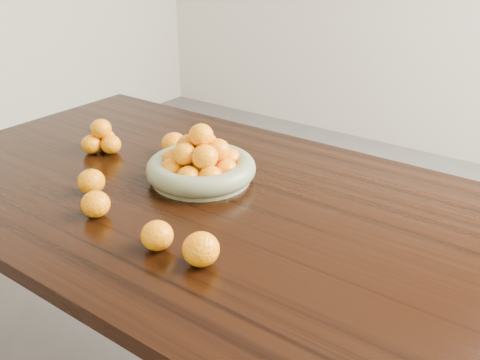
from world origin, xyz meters
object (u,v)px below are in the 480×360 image
Objects in this scene: orange_pyramid at (102,139)px; loose_orange_0 at (91,182)px; dining_table at (242,235)px; fruit_bowl at (201,165)px.

loose_orange_0 is (0.20, -0.21, -0.01)m from orange_pyramid.
dining_table is at bearing 26.52° from loose_orange_0.
fruit_bowl is 4.20× the size of loose_orange_0.
fruit_bowl is at bearing 52.58° from loose_orange_0.
dining_table is 0.23m from fruit_bowl.
orange_pyramid is at bearing 176.48° from dining_table.
dining_table is 27.79× the size of loose_orange_0.
dining_table is 0.58m from orange_pyramid.
fruit_bowl reaches higher than loose_orange_0.
dining_table is 6.61× the size of fruit_bowl.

